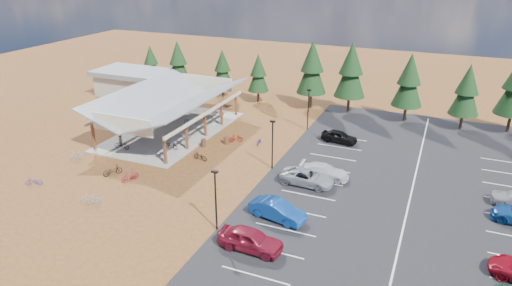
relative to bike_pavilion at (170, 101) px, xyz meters
name	(u,v)px	position (x,y,z in m)	size (l,w,h in m)	color
ground	(219,168)	(10.00, -7.00, -3.82)	(140.00, 140.00, 0.00)	#593117
asphalt_lot	(412,189)	(28.50, -4.00, -3.80)	(27.00, 44.00, 0.04)	black
concrete_pad	(173,131)	(0.00, 0.00, -3.77)	(10.60, 18.60, 0.10)	gray
bike_pavilion	(170,101)	(0.00, 0.00, 0.00)	(11.65, 19.40, 4.97)	brown
outbuilding	(133,82)	(-14.00, 11.00, -1.80)	(11.00, 7.00, 3.90)	#ADA593
lamp_post_0	(216,196)	(15.00, -17.00, -0.85)	(0.50, 0.25, 5.14)	black
lamp_post_1	(272,141)	(15.00, -5.00, -0.85)	(0.50, 0.25, 5.14)	black
lamp_post_2	(308,107)	(15.00, 7.00, -0.85)	(0.50, 0.25, 5.14)	black
trash_bin_0	(204,143)	(5.88, -2.76, -3.37)	(0.60, 0.60, 0.90)	#50311C
trash_bin_1	(226,140)	(7.83, -1.01, -3.37)	(0.60, 0.60, 0.90)	#50311C
pine_0	(151,62)	(-14.00, 15.97, 0.28)	(2.89, 2.89, 6.73)	#382314
pine_1	(178,61)	(-8.12, 14.78, 1.12)	(3.47, 3.47, 8.09)	#382314
pine_2	(222,68)	(-0.90, 15.43, 0.57)	(3.09, 3.09, 7.21)	#382314
pine_3	(258,73)	(5.01, 15.12, 0.49)	(3.04, 3.04, 7.07)	#382314
pine_4	(312,68)	(12.87, 15.28, 1.97)	(4.07, 4.07, 9.48)	#382314
pine_5	(351,70)	(18.14, 15.46, 2.07)	(4.14, 4.14, 9.65)	#382314
pine_6	(409,81)	(25.63, 14.84, 1.59)	(3.80, 3.80, 8.86)	#382314
pine_7	(467,90)	(32.35, 14.50, 1.18)	(3.52, 3.52, 8.20)	#382314
bike_0	(122,145)	(-1.96, -7.12, -3.23)	(0.65, 1.87, 0.98)	black
bike_1	(142,131)	(-2.51, -2.72, -3.25)	(0.45, 1.58, 0.95)	#92959A
bike_2	(153,123)	(-3.00, 0.24, -3.23)	(0.65, 1.86, 0.98)	#245BA0
bike_3	(167,113)	(-3.59, 4.26, -3.27)	(0.43, 1.51, 0.90)	maroon
bike_4	(171,145)	(2.99, -4.93, -3.27)	(0.60, 1.72, 0.91)	black
bike_5	(185,134)	(2.78, -1.60, -3.25)	(0.45, 1.59, 0.96)	gray
bike_6	(190,120)	(0.80, 2.93, -3.28)	(0.59, 1.68, 0.88)	#224596
bike_7	(218,112)	(2.48, 7.16, -3.18)	(0.52, 1.83, 1.10)	maroon
bike_9	(77,156)	(-4.63, -11.12, -3.33)	(0.47, 1.66, 1.00)	gray
bike_10	(34,181)	(-4.18, -17.14, -3.41)	(0.55, 1.57, 0.82)	navy
bike_11	(130,176)	(3.58, -12.91, -3.26)	(0.53, 1.86, 1.12)	maroon
bike_12	(113,170)	(1.19, -12.52, -3.33)	(0.66, 1.89, 0.99)	black
bike_13	(91,200)	(3.33, -17.93, -3.29)	(0.50, 1.77, 1.07)	gray
bike_14	(259,141)	(11.41, 0.16, -3.40)	(0.56, 1.61, 0.84)	navy
bike_15	(236,138)	(8.62, -0.16, -3.34)	(0.46, 1.61, 0.97)	maroon
bike_16	(200,156)	(7.34, -6.08, -3.37)	(0.60, 1.72, 0.91)	black
car_0	(250,239)	(18.50, -18.39, -2.96)	(1.96, 4.87, 1.66)	maroon
car_1	(277,210)	(18.83, -13.73, -3.00)	(1.66, 4.75, 1.56)	navy
car_2	(307,177)	(19.26, -6.95, -3.07)	(2.35, 5.10, 1.42)	gray
car_3	(324,171)	(20.40, -5.03, -3.10)	(1.92, 4.72, 1.37)	silver
car_4	(339,137)	(19.59, 4.42, -3.09)	(1.65, 4.10, 1.40)	black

